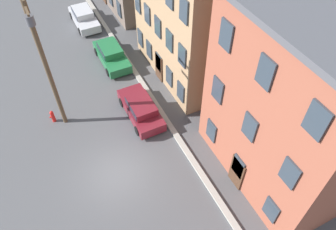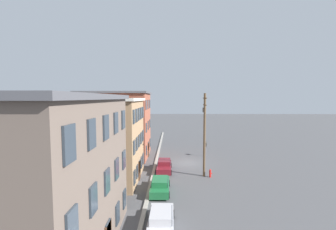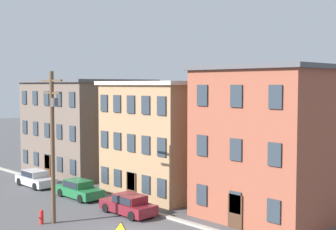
{
  "view_description": "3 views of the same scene",
  "coord_description": "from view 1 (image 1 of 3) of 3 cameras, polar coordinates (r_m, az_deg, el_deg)",
  "views": [
    {
      "loc": [
        10.78,
        -1.91,
        16.88
      ],
      "look_at": [
        -0.45,
        3.63,
        3.03
      ],
      "focal_mm": 35.0,
      "sensor_mm": 36.0,
      "label": 1
    },
    {
      "loc": [
        -32.03,
        2.29,
        9.43
      ],
      "look_at": [
        0.82,
        2.75,
        6.92
      ],
      "focal_mm": 24.0,
      "sensor_mm": 36.0,
      "label": 2
    },
    {
      "loc": [
        21.48,
        -17.45,
        9.13
      ],
      "look_at": [
        -1.52,
        4.96,
        7.04
      ],
      "focal_mm": 50.0,
      "sensor_mm": 36.0,
      "label": 3
    }
  ],
  "objects": [
    {
      "name": "car_green",
      "position": [
        27.01,
        -9.85,
        10.42
      ],
      "size": [
        4.4,
        1.92,
        1.43
      ],
      "color": "#1E6638",
      "rests_on": "ground_plane"
    },
    {
      "name": "kerb_strip",
      "position": [
        20.97,
        2.69,
        -5.46
      ],
      "size": [
        56.0,
        0.36,
        0.16
      ],
      "primitive_type": "cube",
      "color": "#9E998E",
      "rests_on": "ground_plane"
    },
    {
      "name": "fire_hydrant",
      "position": [
        23.37,
        -19.44,
        -0.19
      ],
      "size": [
        0.24,
        0.34,
        0.96
      ],
      "color": "red",
      "rests_on": "ground_plane"
    },
    {
      "name": "apartment_far",
      "position": [
        18.85,
        26.59,
        3.67
      ],
      "size": [
        8.99,
        10.57,
        10.4
      ],
      "color": "brown",
      "rests_on": "ground_plane"
    },
    {
      "name": "apartment_midblock",
      "position": [
        24.66,
        8.41,
        17.81
      ],
      "size": [
        9.22,
        9.6,
        9.41
      ],
      "color": "#9E7A56",
      "rests_on": "ground_plane"
    },
    {
      "name": "ground_plane",
      "position": [
        20.12,
        -8.88,
        -10.09
      ],
      "size": [
        200.0,
        200.0,
        0.0
      ],
      "primitive_type": "plane",
      "color": "#4C4C4F"
    },
    {
      "name": "car_maroon",
      "position": [
        22.24,
        -4.72,
        1.15
      ],
      "size": [
        4.4,
        1.92,
        1.43
      ],
      "color": "maroon",
      "rests_on": "ground_plane"
    },
    {
      "name": "car_silver",
      "position": [
        32.17,
        -14.46,
        16.26
      ],
      "size": [
        4.4,
        1.92,
        1.43
      ],
      "color": "#B7B7BC",
      "rests_on": "ground_plane"
    },
    {
      "name": "utility_pole",
      "position": [
        19.78,
        -21.01,
        9.62
      ],
      "size": [
        2.4,
        0.44,
        10.0
      ],
      "color": "brown",
      "rests_on": "ground_plane"
    }
  ]
}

